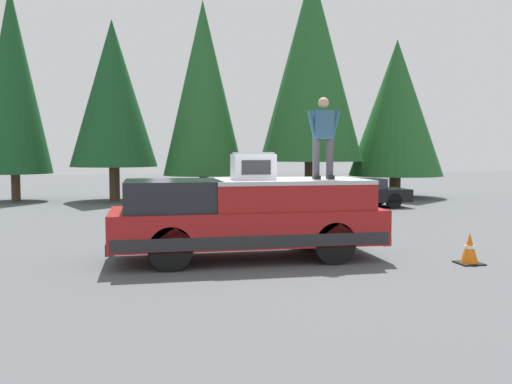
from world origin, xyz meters
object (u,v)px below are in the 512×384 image
at_px(compressor_unit, 253,166).
at_px(parked_car_maroon, 214,194).
at_px(pickup_truck, 247,217).
at_px(traffic_cone, 470,249).
at_px(parked_car_black, 357,193).
at_px(person_on_truck_bed, 323,136).

relative_size(compressor_unit, parked_car_maroon, 0.20).
bearing_deg(compressor_unit, parked_car_maroon, -2.33).
height_order(pickup_truck, compressor_unit, compressor_unit).
distance_m(pickup_truck, parked_car_maroon, 9.95).
bearing_deg(traffic_cone, parked_car_black, -10.47).
height_order(pickup_truck, parked_car_maroon, pickup_truck).
xyz_separation_m(pickup_truck, compressor_unit, (-0.14, -0.11, 1.05)).
distance_m(parked_car_maroon, traffic_cone, 11.92).
bearing_deg(compressor_unit, traffic_cone, -107.00).
bearing_deg(compressor_unit, pickup_truck, 37.22).
bearing_deg(parked_car_maroon, person_on_truck_bed, -173.95).
bearing_deg(parked_car_maroon, traffic_cone, -161.89).
relative_size(pickup_truck, person_on_truck_bed, 3.28).
relative_size(parked_car_black, traffic_cone, 6.61).
distance_m(pickup_truck, parked_car_black, 11.36).
height_order(person_on_truck_bed, traffic_cone, person_on_truck_bed).
bearing_deg(person_on_truck_bed, parked_car_black, -25.74).
relative_size(pickup_truck, compressor_unit, 6.60).
height_order(compressor_unit, parked_car_black, compressor_unit).
relative_size(parked_car_maroon, traffic_cone, 6.61).
xyz_separation_m(pickup_truck, traffic_cone, (-1.40, -4.22, -0.58)).
height_order(compressor_unit, person_on_truck_bed, person_on_truck_bed).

